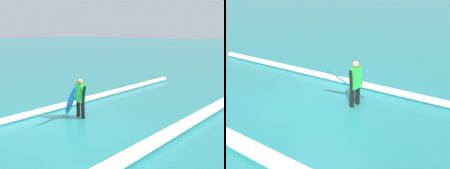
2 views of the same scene
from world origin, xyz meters
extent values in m
plane|color=teal|center=(0.00, 0.00, 0.00)|extent=(177.21, 177.21, 0.00)
cylinder|color=black|center=(-0.91, -0.17, 0.29)|extent=(0.14, 0.14, 0.58)
cylinder|color=black|center=(-0.96, -0.44, 0.29)|extent=(0.14, 0.14, 0.58)
cube|color=#2DD83F|center=(-0.93, -0.31, 0.89)|extent=(0.26, 0.37, 0.62)
sphere|color=#93854C|center=(-0.93, -0.31, 1.30)|extent=(0.22, 0.22, 0.22)
cylinder|color=black|center=(-0.90, -0.09, 0.89)|extent=(0.09, 0.20, 0.62)
cylinder|color=black|center=(-0.97, -0.52, 0.89)|extent=(0.09, 0.26, 0.62)
ellipsoid|color=#268CE5|center=(-0.53, -0.38, 0.66)|extent=(1.03, 1.45, 1.35)
ellipsoid|color=red|center=(-0.53, -0.38, 0.66)|extent=(0.74, 1.11, 1.09)
cylinder|color=white|center=(-1.10, -1.68, 0.12)|extent=(16.58, 1.13, 0.23)
cylinder|color=white|center=(-2.14, 3.20, 0.18)|extent=(20.10, 1.59, 0.37)
camera|label=1|loc=(5.84, 6.26, 3.08)|focal=43.64mm
camera|label=2|loc=(-4.12, 6.10, 3.49)|focal=41.13mm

